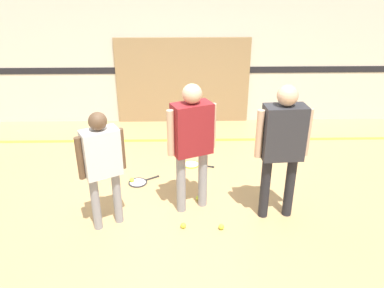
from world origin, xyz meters
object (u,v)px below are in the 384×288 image
person_student_left (102,159)px  person_student_right (283,139)px  tennis_ball_near_instructor (183,226)px  racket_second_spare (193,164)px  tennis_ball_stray_left (198,198)px  tennis_ball_stray_right (221,227)px  racket_spare_on_floor (139,182)px  person_instructor (192,135)px  tennis_ball_by_spare_racket (132,180)px

person_student_left → person_student_right: person_student_right is taller
person_student_left → tennis_ball_near_instructor: (0.88, -0.09, -0.84)m
racket_second_spare → tennis_ball_stray_left: bearing=-70.4°
person_student_right → tennis_ball_stray_left: bearing=-23.9°
tennis_ball_near_instructor → tennis_ball_stray_right: same height
racket_spare_on_floor → tennis_ball_near_instructor: 1.22m
person_student_right → person_student_left: bearing=0.5°
racket_spare_on_floor → person_instructor: bearing=-71.6°
person_instructor → racket_spare_on_floor: size_ratio=3.39×
person_student_right → tennis_ball_stray_right: bearing=17.9°
tennis_ball_stray_left → tennis_ball_stray_right: size_ratio=1.00×
tennis_ball_stray_left → person_student_right: bearing=-20.3°
person_student_left → person_student_right: size_ratio=0.86×
person_instructor → racket_spare_on_floor: person_instructor is taller
person_instructor → racket_second_spare: person_instructor is taller
tennis_ball_stray_left → tennis_ball_stray_right: bearing=-68.4°
racket_spare_on_floor → tennis_ball_by_spare_racket: (-0.10, 0.02, 0.02)m
tennis_ball_by_spare_racket → racket_spare_on_floor: bearing=-8.7°
person_student_right → tennis_ball_stray_left: 1.40m
person_instructor → tennis_ball_stray_right: person_instructor is taller
person_student_left → tennis_ball_stray_left: (1.08, 0.49, -0.84)m
racket_second_spare → tennis_ball_stray_right: 1.63m
person_student_left → tennis_ball_stray_left: person_student_left is taller
person_student_left → person_student_right: bearing=-24.9°
person_student_left → racket_second_spare: 2.00m
person_student_left → tennis_ball_by_spare_racket: size_ratio=21.47×
person_student_right → tennis_ball_stray_right: 1.24m
racket_second_spare → tennis_ball_near_instructor: (-0.15, -1.57, 0.02)m
person_student_left → racket_second_spare: bearing=25.8°
racket_second_spare → tennis_ball_by_spare_racket: 1.02m
person_student_right → racket_spare_on_floor: (-1.76, 0.81, -1.01)m
person_student_left → tennis_ball_stray_left: 1.46m
person_instructor → tennis_ball_by_spare_racket: person_instructor is taller
tennis_ball_stray_right → tennis_ball_near_instructor: bearing=175.6°
person_instructor → racket_second_spare: (0.04, 1.14, -0.99)m
tennis_ball_near_instructor → person_student_right: bearing=11.9°
person_student_left → person_student_right: 2.03m
person_instructor → tennis_ball_near_instructor: bearing=-128.1°
racket_second_spare → tennis_ball_stray_right: size_ratio=7.82×
tennis_ball_near_instructor → racket_second_spare: bearing=84.5°
tennis_ball_by_spare_racket → tennis_ball_stray_left: 1.05m
person_student_left → tennis_ball_near_instructor: bearing=-35.0°
racket_second_spare → tennis_ball_near_instructor: 1.57m
person_student_right → racket_second_spare: person_student_right is taller
tennis_ball_near_instructor → person_student_left: bearing=174.0°
tennis_ball_near_instructor → tennis_ball_stray_left: bearing=70.9°
person_student_right → tennis_ball_near_instructor: (-1.13, -0.24, -0.99)m
person_student_left → racket_spare_on_floor: size_ratio=2.97×
person_instructor → person_student_left: person_instructor is taller
racket_spare_on_floor → tennis_ball_near_instructor: bearing=-90.5°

